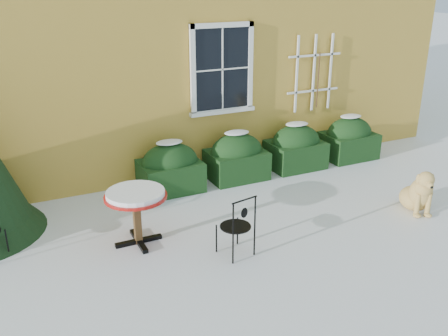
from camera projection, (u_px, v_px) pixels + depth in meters
ground at (255, 253)px, 6.83m from camera, size 80.00×80.00×0.00m
hedge_row at (267, 152)px, 9.50m from camera, size 4.95×0.80×0.91m
bistro_table at (136, 200)px, 6.85m from camera, size 0.87×0.87×0.80m
patio_chair_near at (237, 226)px, 6.64m from camera, size 0.46×0.46×0.88m
dog at (419, 194)px, 7.94m from camera, size 0.64×0.82×0.76m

